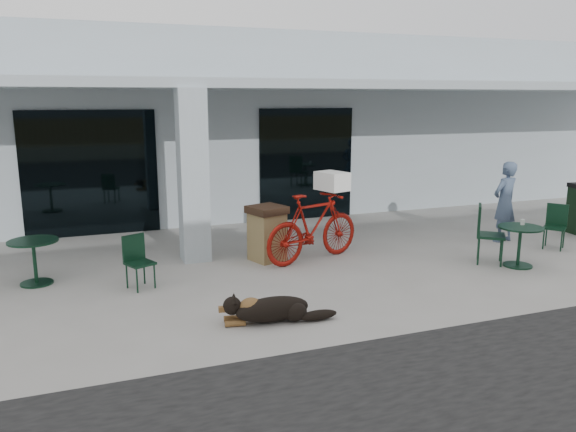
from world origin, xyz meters
name	(u,v)px	position (x,y,z in m)	size (l,w,h in m)	color
ground	(319,289)	(0.00, 0.00, 0.00)	(80.00, 80.00, 0.00)	#A8A59F
building	(203,122)	(0.00, 8.50, 2.25)	(22.00, 7.00, 4.50)	#9DAAB1
storefront_glass_left	(91,174)	(-3.20, 4.98, 1.35)	(2.80, 0.06, 2.70)	black
storefront_glass_right	(306,164)	(1.80, 4.98, 1.35)	(2.40, 0.06, 2.70)	black
column	(193,176)	(-1.50, 2.30, 1.56)	(0.50, 0.50, 3.12)	#9DAAB1
overhang	(251,85)	(0.00, 3.60, 3.21)	(22.00, 2.80, 0.18)	#9DAAB1
bicycle	(313,227)	(0.52, 1.48, 0.64)	(0.60, 2.12, 1.27)	maroon
laundry_basket	(332,181)	(0.95, 1.62, 1.44)	(0.57, 0.42, 0.34)	white
dog	(273,308)	(-1.11, -1.00, 0.20)	(1.18, 0.39, 0.39)	black
cup_near_dog	(279,309)	(-0.92, -0.71, 0.05)	(0.09, 0.09, 0.11)	white
cafe_table_near	(35,262)	(-4.19, 1.80, 0.36)	(0.78, 0.78, 0.73)	#133723
cafe_chair_near	(140,262)	(-2.63, 1.00, 0.42)	(0.38, 0.42, 0.84)	#133723
cafe_table_far	(519,247)	(3.81, -0.12, 0.36)	(0.77, 0.77, 0.72)	#133723
cafe_chair_far_a	(491,235)	(3.46, 0.22, 0.53)	(0.48, 0.53, 1.07)	#133723
cafe_chair_far_b	(555,227)	(5.33, 0.59, 0.44)	(0.40, 0.44, 0.88)	#133723
person	(505,202)	(4.79, 1.43, 0.84)	(0.61, 0.40, 1.68)	#465976
cup_on_table	(523,222)	(3.95, 0.00, 0.77)	(0.07, 0.07, 0.10)	white
trash_receptacle	(267,233)	(-0.27, 1.80, 0.51)	(0.60, 0.60, 1.02)	olive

